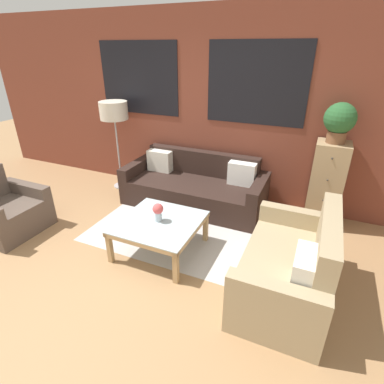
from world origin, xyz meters
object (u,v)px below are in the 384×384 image
Objects in this scene: couch_dark at (195,188)px; settee_vintage at (290,268)px; floor_lamp at (114,113)px; armchair_corner at (6,212)px; coffee_table at (160,225)px; potted_plant at (340,121)px; flower_vase at (158,211)px; drawer_cabinet at (326,185)px.

settee_vintage is at bearing -40.74° from couch_dark.
couch_dark is at bearing -3.37° from floor_lamp.
settee_vintage is at bearing 5.05° from armchair_corner.
coffee_table is 1.85× the size of potted_plant.
armchair_corner reaches higher than coffee_table.
couch_dark is 1.31m from flower_vase.
armchair_corner reaches higher than couch_dark.
potted_plant reaches higher than flower_vase.
floor_lamp is (-1.57, 1.37, 0.93)m from coffee_table.
armchair_corner is 2.14m from floor_lamp.
floor_lamp is 1.27× the size of drawer_cabinet.
settee_vintage is 0.97× the size of floor_lamp.
armchair_corner is at bearing -153.41° from drawer_cabinet.
flower_vase is (-1.53, 0.11, 0.24)m from settee_vintage.
coffee_table is at bearing -41.22° from floor_lamp.
potted_plant is at bearing 26.59° from armchair_corner.
settee_vintage is 1.98m from potted_plant.
couch_dark is at bearing -173.44° from potted_plant.
coffee_table is 0.19m from flower_vase.
flower_vase is (-1.75, -1.49, -0.90)m from potted_plant.
drawer_cabinet is (3.85, 1.92, 0.31)m from armchair_corner.
couch_dark is 2.36× the size of coffee_table.
drawer_cabinet is 2.30m from flower_vase.
armchair_corner reaches higher than flower_vase.
armchair_corner is 0.72× the size of drawer_cabinet.
armchair_corner is at bearing -153.41° from potted_plant.
settee_vintage is 1.64m from drawer_cabinet.
armchair_corner is at bearing -106.81° from floor_lamp.
coffee_table is at bearing -139.15° from potted_plant.
potted_plant is at bearing 90.00° from drawer_cabinet.
potted_plant reaches higher than coffee_table.
coffee_table is 4.10× the size of flower_vase.
drawer_cabinet is at bearing 40.85° from coffee_table.
floor_lamp is at bearing -177.83° from drawer_cabinet.
coffee_table is 2.30m from drawer_cabinet.
drawer_cabinet is 0.86m from potted_plant.
couch_dark is 1.46× the size of floor_lamp.
settee_vintage reaches higher than couch_dark.
flower_vase is (0.09, -1.28, 0.27)m from couch_dark.
couch_dark is 2.19m from potted_plant.
floor_lamp is 2.97× the size of potted_plant.
drawer_cabinet is at bearing -90.00° from potted_plant.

